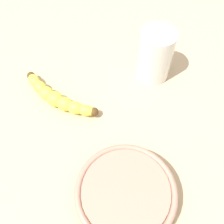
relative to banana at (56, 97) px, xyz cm
name	(u,v)px	position (x,y,z in cm)	size (l,w,h in cm)	color
wooden_tabletop	(96,138)	(-7.99, 9.64, -3.23)	(120.00, 120.00, 3.00)	#CAAD87
banana	(56,97)	(0.00, 0.00, 0.00)	(16.03, 14.17, 3.45)	#DEDD48
smoothie_glass	(154,56)	(-23.12, -5.68, 4.52)	(7.82, 7.82, 12.59)	silver
ceramic_bowl	(124,194)	(-11.94, 23.49, 1.18)	(17.80, 17.80, 4.90)	tan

